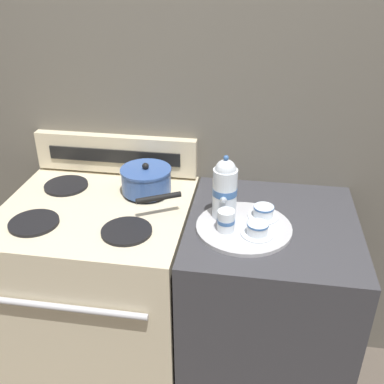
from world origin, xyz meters
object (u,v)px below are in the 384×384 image
object	(u,v)px
stove	(105,296)
saucepan	(146,180)
teacup_right	(264,212)
creamer_jug	(226,221)
teacup_left	(258,229)
teapot	(225,189)
serving_tray	(244,227)

from	to	relation	value
stove	saucepan	xyz separation A→B (m)	(0.18, 0.15, 0.52)
stove	teacup_right	world-z (taller)	teacup_right
creamer_jug	stove	bearing A→B (deg)	169.58
saucepan	stove	bearing A→B (deg)	-140.76
teacup_left	teacup_right	xyz separation A→B (m)	(0.02, 0.12, 0.00)
teacup_left	creamer_jug	bearing A→B (deg)	173.51
saucepan	teacup_right	distance (m)	0.50
saucepan	teacup_left	distance (m)	0.53
stove	saucepan	world-z (taller)	saucepan
stove	saucepan	size ratio (longest dim) A/B	2.89
teapot	teacup_right	distance (m)	0.18
teacup_right	teapot	bearing A→B (deg)	-174.76
teapot	teacup_left	bearing A→B (deg)	-40.04
serving_tray	teacup_right	xyz separation A→B (m)	(0.07, 0.07, 0.03)
teapot	teacup_left	xyz separation A→B (m)	(0.13, -0.11, -0.09)
teapot	teacup_right	size ratio (longest dim) A/B	2.15
teacup_right	creamer_jug	world-z (taller)	creamer_jug
stove	creamer_jug	xyz separation A→B (m)	(0.53, -0.10, 0.51)
teacup_left	teacup_right	size ratio (longest dim) A/B	1.00
serving_tray	creamer_jug	size ratio (longest dim) A/B	4.40
teacup_left	saucepan	bearing A→B (deg)	150.96
stove	teacup_left	xyz separation A→B (m)	(0.65, -0.11, 0.50)
serving_tray	teapot	world-z (taller)	teapot
serving_tray	teacup_right	bearing A→B (deg)	46.24
teapot	saucepan	bearing A→B (deg)	155.97
stove	serving_tray	bearing A→B (deg)	-5.77
saucepan	teapot	distance (m)	0.38
saucepan	creamer_jug	xyz separation A→B (m)	(0.35, -0.25, -0.01)
saucepan	teacup_left	xyz separation A→B (m)	(0.47, -0.26, -0.03)
saucepan	creamer_jug	distance (m)	0.43
teapot	stove	bearing A→B (deg)	179.72
saucepan	serving_tray	xyz separation A→B (m)	(0.42, -0.21, -0.06)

